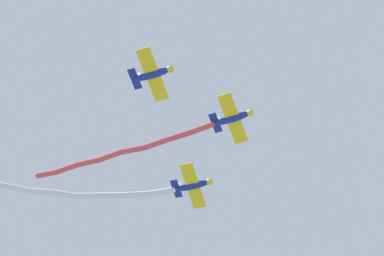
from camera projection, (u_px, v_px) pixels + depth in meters
airplane_lead at (233, 118)px, 90.89m from camera, size 7.43×5.60×1.84m
smoke_trail_lead at (122, 152)px, 94.87m from camera, size 3.37×25.52×3.37m
airplane_left_wing at (193, 186)px, 96.39m from camera, size 7.45×5.67×1.84m
smoke_trail_left_wing at (77, 192)px, 97.74m from camera, size 12.70×23.16×2.59m
airplane_right_wing at (152, 74)px, 87.97m from camera, size 7.45×5.64×1.84m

